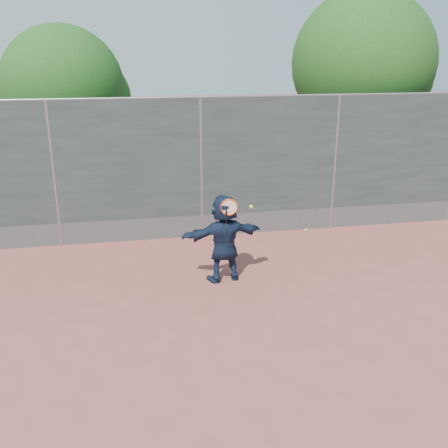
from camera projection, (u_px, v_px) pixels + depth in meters
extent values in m
plane|color=#9E4C42|center=(235.00, 313.00, 7.81)|extent=(80.00, 80.00, 0.00)
imported|color=#16243E|center=(224.00, 238.00, 8.71)|extent=(1.52, 0.68, 1.58)
sphere|color=#C4D930|center=(306.00, 230.00, 11.32)|extent=(0.07, 0.07, 0.07)
cube|color=#38423D|center=(201.00, 158.00, 10.48)|extent=(20.00, 0.04, 2.50)
cube|color=slate|center=(202.00, 225.00, 10.98)|extent=(20.00, 0.03, 0.50)
cylinder|color=gray|center=(200.00, 97.00, 10.07)|extent=(20.00, 0.05, 0.05)
cylinder|color=gray|center=(54.00, 176.00, 10.04)|extent=(0.06, 0.06, 3.00)
cylinder|color=gray|center=(201.00, 170.00, 10.57)|extent=(0.06, 0.06, 3.00)
cylinder|color=gray|center=(335.00, 164.00, 11.09)|extent=(0.06, 0.06, 3.00)
torus|color=#EC4516|center=(229.00, 207.00, 8.33)|extent=(0.29, 0.06, 0.29)
cylinder|color=beige|center=(229.00, 207.00, 8.33)|extent=(0.25, 0.04, 0.25)
cylinder|color=black|center=(226.00, 218.00, 8.40)|extent=(0.04, 0.13, 0.33)
sphere|color=#C4D930|center=(251.00, 207.00, 8.39)|extent=(0.07, 0.07, 0.07)
cylinder|color=#382314|center=(355.00, 152.00, 13.46)|extent=(0.28, 0.28, 2.60)
sphere|color=#23561C|center=(363.00, 63.00, 12.70)|extent=(3.60, 3.60, 3.60)
sphere|color=#23561C|center=(383.00, 77.00, 13.13)|extent=(2.52, 2.52, 2.52)
cylinder|color=#382314|center=(71.00, 164.00, 12.96)|extent=(0.28, 0.28, 2.20)
sphere|color=#23561C|center=(63.00, 87.00, 12.33)|extent=(3.00, 3.00, 3.00)
sphere|color=#23561C|center=(90.00, 99.00, 12.71)|extent=(2.10, 2.10, 2.10)
cone|color=#387226|center=(214.00, 231.00, 10.95)|extent=(0.03, 0.03, 0.26)
cone|color=#387226|center=(228.00, 229.00, 11.02)|extent=(0.03, 0.03, 0.30)
cone|color=#387226|center=(199.00, 234.00, 10.88)|extent=(0.03, 0.03, 0.22)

